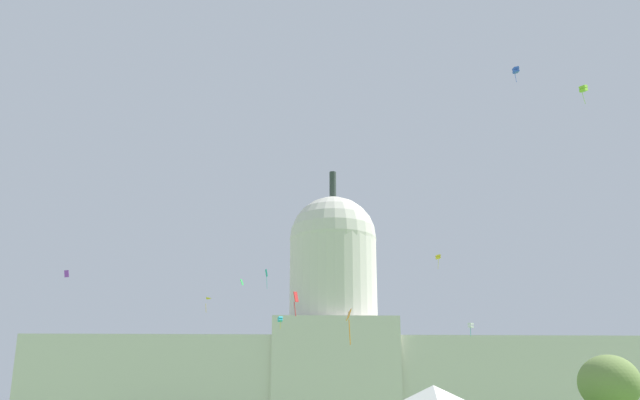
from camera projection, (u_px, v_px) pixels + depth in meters
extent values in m
cube|color=beige|center=(183.00, 386.00, 179.23)|extent=(74.55, 25.18, 22.41)
cube|color=beige|center=(483.00, 386.00, 181.22)|extent=(74.55, 25.18, 22.41)
cube|color=beige|center=(334.00, 377.00, 180.88)|extent=(30.33, 27.70, 26.78)
cylinder|color=beige|center=(333.00, 281.00, 188.15)|extent=(22.59, 22.59, 21.96)
sphere|color=beige|center=(333.00, 240.00, 191.43)|extent=(22.85, 22.85, 22.85)
cylinder|color=#2D3833|center=(333.00, 185.00, 195.94)|extent=(1.80, 1.80, 7.43)
pyramid|color=white|center=(434.00, 395.00, 86.42)|extent=(7.18, 5.72, 2.31)
ellipsoid|color=olive|center=(609.00, 383.00, 105.13)|extent=(11.72, 12.14, 8.08)
cube|color=green|center=(242.00, 282.00, 146.02)|extent=(0.75, 0.70, 1.34)
cube|color=yellow|center=(438.00, 258.00, 156.47)|extent=(1.08, 1.03, 0.59)
cube|color=yellow|center=(438.00, 256.00, 156.60)|extent=(1.08, 1.03, 0.59)
cylinder|color=yellow|center=(438.00, 264.00, 156.07)|extent=(0.26, 0.33, 2.28)
cube|color=red|center=(296.00, 297.00, 66.67)|extent=(0.52, 0.53, 1.03)
cylinder|color=red|center=(295.00, 309.00, 66.33)|extent=(0.23, 0.08, 1.30)
cube|color=teal|center=(266.00, 273.00, 144.01)|extent=(0.62, 0.92, 1.47)
cylinder|color=teal|center=(267.00, 283.00, 143.42)|extent=(0.22, 0.24, 2.45)
pyramid|color=gold|center=(206.00, 299.00, 124.77)|extent=(1.31, 1.38, 0.36)
cylinder|color=gold|center=(206.00, 308.00, 124.52)|extent=(0.18, 0.24, 1.56)
cube|color=orange|center=(349.00, 315.00, 55.73)|extent=(0.41, 1.15, 0.82)
cylinder|color=orange|center=(350.00, 332.00, 55.34)|extent=(0.16, 0.14, 1.91)
cube|color=purple|center=(67.00, 274.00, 92.72)|extent=(0.64, 0.28, 0.95)
cube|color=#8CD133|center=(584.00, 90.00, 113.16)|extent=(1.46, 1.45, 0.74)
cube|color=#8CD133|center=(583.00, 87.00, 113.32)|extent=(1.46, 1.45, 0.74)
cylinder|color=#8CD133|center=(584.00, 98.00, 112.77)|extent=(0.27, 0.33, 2.17)
cube|color=blue|center=(516.00, 71.00, 117.07)|extent=(1.02, 0.96, 0.59)
cube|color=blue|center=(516.00, 69.00, 117.22)|extent=(1.02, 0.96, 0.59)
cylinder|color=blue|center=(516.00, 77.00, 116.76)|extent=(0.29, 0.17, 1.67)
cube|color=white|center=(471.00, 327.00, 121.85)|extent=(0.97, 0.98, 0.37)
cube|color=white|center=(471.00, 324.00, 121.99)|extent=(0.97, 0.98, 0.37)
cylinder|color=teal|center=(471.00, 332.00, 121.59)|extent=(0.14, 0.13, 1.45)
cube|color=#33BCDB|center=(280.00, 320.00, 157.80)|extent=(1.23, 1.28, 0.72)
cube|color=#33BCDB|center=(280.00, 318.00, 157.94)|extent=(1.23, 1.28, 0.72)
cylinder|color=yellow|center=(280.00, 325.00, 157.49)|extent=(0.08, 0.31, 1.63)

